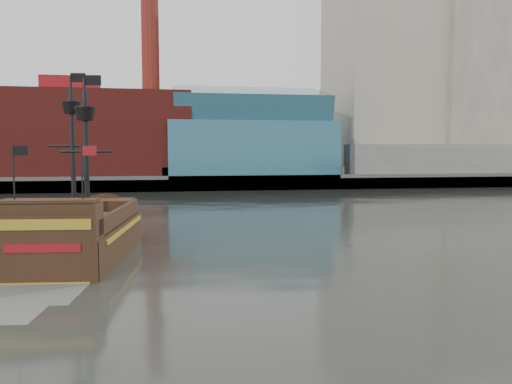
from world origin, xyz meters
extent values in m
plane|color=#262924|center=(0.00, 0.00, 0.00)|extent=(400.00, 400.00, 0.00)
cube|color=slate|center=(0.00, 92.00, 1.00)|extent=(220.00, 60.00, 2.00)
cube|color=#4C4C49|center=(0.00, 62.50, 1.30)|extent=(220.00, 1.00, 2.60)
cube|color=maroon|center=(-22.00, 72.00, 9.50)|extent=(42.00, 18.00, 15.00)
cube|color=#2D627A|center=(10.00, 70.00, 7.00)|extent=(30.00, 16.00, 10.00)
cube|color=#9F9884|center=(40.00, 80.00, 25.00)|extent=(20.00, 22.00, 46.00)
cube|color=#ACA091|center=(58.00, 76.00, 21.00)|extent=(18.00, 18.00, 38.00)
cube|color=#9F9884|center=(50.00, 97.00, 28.00)|extent=(24.00, 20.00, 52.00)
cube|color=slate|center=(48.00, 66.00, 5.00)|extent=(40.00, 6.00, 6.00)
cylinder|color=maroon|center=(-8.00, 74.00, 28.00)|extent=(3.20, 3.20, 22.00)
cube|color=#2D627A|center=(10.00, 70.00, 15.00)|extent=(28.00, 14.94, 8.78)
cube|color=black|center=(-10.32, 10.97, 0.65)|extent=(6.81, 13.60, 2.84)
cube|color=#462719|center=(-10.32, 10.97, 2.24)|extent=(6.13, 12.24, 0.33)
cube|color=black|center=(-9.76, 16.18, 2.62)|extent=(4.89, 3.10, 1.09)
cube|color=black|center=(-10.92, 5.33, 3.05)|extent=(5.34, 2.29, 1.96)
cube|color=black|center=(-11.03, 4.34, 1.31)|extent=(5.34, 0.84, 4.36)
cube|color=#A4851F|center=(-11.04, 4.18, 3.05)|extent=(4.89, 0.61, 0.55)
cube|color=maroon|center=(-11.04, 4.18, 1.85)|extent=(3.81, 0.49, 0.44)
cylinder|color=black|center=(-11.01, 12.69, 6.65)|extent=(0.34, 0.34, 8.51)
cylinder|color=black|center=(-9.55, 8.92, 6.33)|extent=(0.34, 0.34, 7.85)
cone|color=black|center=(-11.01, 12.69, 9.60)|extent=(1.32, 1.32, 0.76)
cone|color=black|center=(-9.55, 8.92, 8.95)|extent=(1.32, 1.32, 0.76)
cube|color=black|center=(-10.53, 12.64, 11.56)|extent=(0.98, 0.14, 0.60)
cube|color=black|center=(-9.06, 8.87, 10.91)|extent=(0.98, 0.14, 0.60)
cube|color=gray|center=(-11.22, 2.51, 0.01)|extent=(5.03, 4.40, 0.02)
camera|label=1|loc=(-4.61, -22.12, 6.74)|focal=35.00mm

